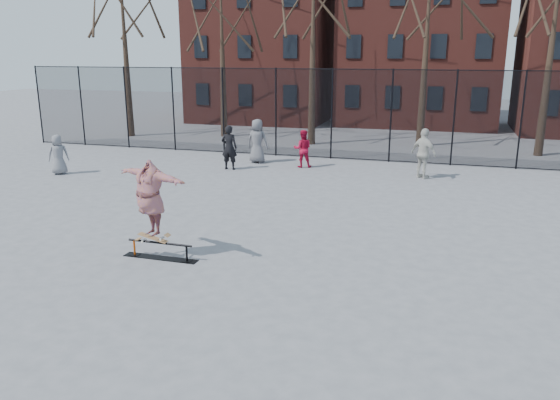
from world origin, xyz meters
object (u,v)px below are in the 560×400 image
(skateboard, at_px, (153,239))
(bystander_black, at_px, (229,147))
(skater, at_px, (150,201))
(bystander_red, at_px, (303,149))
(bystander_white, at_px, (424,154))
(skate_rail, at_px, (160,252))
(bystander_grey, at_px, (58,154))
(bystander_extra, at_px, (257,141))

(skateboard, bearing_deg, bystander_black, 101.77)
(skater, bearing_deg, bystander_red, 107.86)
(bystander_white, bearing_deg, skater, 98.72)
(skate_rail, bearing_deg, skater, -180.00)
(skater, bearing_deg, bystander_grey, 160.63)
(bystander_red, bearing_deg, bystander_white, 156.15)
(bystander_extra, bearing_deg, skater, 100.02)
(bystander_black, height_order, bystander_red, bystander_black)
(skater, height_order, bystander_extra, skater)
(bystander_white, bearing_deg, bystander_red, 28.80)
(skate_rail, xyz_separation_m, bystander_black, (-2.22, 9.85, 0.75))
(skater, xyz_separation_m, bystander_red, (0.71, 11.15, -0.59))
(skater, bearing_deg, skateboard, 111.50)
(skater, relative_size, bystander_black, 1.19)
(skater, xyz_separation_m, bystander_grey, (-8.14, 7.05, -0.59))
(skate_rail, distance_m, skateboard, 0.34)
(skateboard, relative_size, bystander_extra, 0.41)
(bystander_red, bearing_deg, skater, 70.78)
(skate_rail, xyz_separation_m, bystander_extra, (-1.59, 11.52, 0.79))
(skateboard, xyz_separation_m, bystander_red, (0.71, 11.15, 0.33))
(skater, height_order, bystander_grey, skater)
(skater, bearing_deg, bystander_extra, 118.50)
(skater, relative_size, bystander_red, 1.38)
(skateboard, height_order, bystander_grey, bystander_grey)
(bystander_extra, bearing_deg, bystander_white, 174.28)
(skateboard, distance_m, bystander_grey, 10.77)
(skateboard, distance_m, bystander_white, 11.87)
(bystander_grey, distance_m, bystander_white, 14.18)
(skate_rail, height_order, bystander_extra, bystander_extra)
(bystander_grey, distance_m, bystander_extra, 8.08)
(bystander_grey, height_order, bystander_extra, bystander_extra)
(skater, height_order, bystander_white, skater)
(skater, distance_m, bystander_extra, 11.61)
(skater, xyz_separation_m, bystander_extra, (-1.41, 11.52, -0.43))
(bystander_black, distance_m, bystander_extra, 1.79)
(bystander_grey, xyz_separation_m, bystander_red, (8.85, 4.10, -0.00))
(bystander_grey, height_order, bystander_red, bystander_grey)
(skate_rail, bearing_deg, bystander_red, 87.24)
(bystander_white, bearing_deg, bystander_grey, 50.88)
(skateboard, distance_m, bystander_red, 11.18)
(skate_rail, distance_m, bystander_black, 10.12)
(skate_rail, distance_m, bystander_grey, 10.92)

